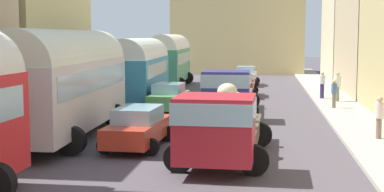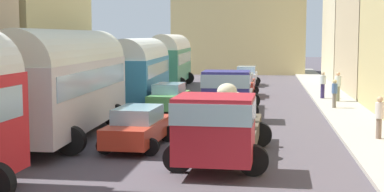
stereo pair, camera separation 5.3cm
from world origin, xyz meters
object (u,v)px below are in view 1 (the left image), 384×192
(parked_bus_1, at_px, (66,79))
(car_3, at_px, (169,98))
(cargo_truck_1, at_px, (228,92))
(car_2, at_px, (138,127))
(pedestrian_0, at_px, (379,116))
(parked_bus_3, at_px, (170,58))
(cargo_truck_0, at_px, (221,125))
(pedestrian_1, at_px, (322,84))
(car_1, at_px, (246,76))
(parked_bus_2, at_px, (139,68))
(car_0, at_px, (242,85))
(pedestrian_4, at_px, (334,92))
(pedestrian_3, at_px, (337,86))

(parked_bus_1, bearing_deg, car_3, 71.74)
(cargo_truck_1, bearing_deg, parked_bus_1, -130.69)
(car_2, distance_m, pedestrian_0, 9.13)
(parked_bus_3, xyz_separation_m, cargo_truck_0, (6.16, -26.32, -1.09))
(car_3, relative_size, pedestrian_1, 2.15)
(parked_bus_1, height_order, car_1, parked_bus_1)
(parked_bus_2, height_order, cargo_truck_0, parked_bus_2)
(car_3, height_order, pedestrian_1, pedestrian_1)
(car_0, distance_m, pedestrian_4, 8.31)
(parked_bus_1, height_order, car_3, parked_bus_1)
(car_0, bearing_deg, car_2, -99.58)
(car_1, bearing_deg, parked_bus_2, -113.81)
(car_2, relative_size, car_3, 1.10)
(parked_bus_3, xyz_separation_m, pedestrian_3, (11.81, -9.47, -1.25))
(car_0, relative_size, pedestrian_3, 2.20)
(parked_bus_3, distance_m, cargo_truck_0, 27.05)
(parked_bus_2, xyz_separation_m, car_3, (2.39, -3.47, -1.38))
(parked_bus_2, xyz_separation_m, parked_bus_3, (-0.05, 11.06, 0.17))
(cargo_truck_1, xyz_separation_m, pedestrian_3, (6.11, 6.27, -0.14))
(parked_bus_1, relative_size, parked_bus_2, 1.10)
(pedestrian_4, bearing_deg, parked_bus_2, 171.82)
(cargo_truck_0, relative_size, car_2, 1.69)
(parked_bus_1, bearing_deg, pedestrian_1, 52.44)
(cargo_truck_0, height_order, pedestrian_4, cargo_truck_0)
(car_0, distance_m, car_1, 8.47)
(car_1, distance_m, car_2, 26.48)
(pedestrian_0, bearing_deg, car_1, 103.78)
(car_2, bearing_deg, pedestrian_0, 13.85)
(car_0, bearing_deg, car_3, -113.13)
(cargo_truck_0, distance_m, car_3, 12.37)
(cargo_truck_0, bearing_deg, parked_bus_3, 103.18)
(car_2, height_order, pedestrian_0, pedestrian_0)
(cargo_truck_1, bearing_deg, car_3, 159.72)
(parked_bus_2, relative_size, pedestrian_1, 5.07)
(cargo_truck_1, bearing_deg, pedestrian_3, 45.76)
(cargo_truck_1, xyz_separation_m, car_1, (0.23, 17.98, -0.43))
(cargo_truck_1, relative_size, car_1, 1.82)
(car_0, height_order, car_1, car_1)
(car_3, bearing_deg, pedestrian_1, 37.39)
(car_0, relative_size, car_3, 1.07)
(pedestrian_1, bearing_deg, parked_bus_2, -164.18)
(car_1, bearing_deg, car_0, -89.56)
(car_2, bearing_deg, cargo_truck_0, -35.21)
(cargo_truck_0, relative_size, car_3, 1.87)
(parked_bus_2, xyz_separation_m, car_0, (5.94, 4.83, -1.37))
(car_2, height_order, car_3, car_3)
(car_3, bearing_deg, parked_bus_1, -108.26)
(parked_bus_2, bearing_deg, car_0, 39.14)
(pedestrian_0, xyz_separation_m, pedestrian_3, (-0.03, 12.42, 0.06))
(pedestrian_3, bearing_deg, cargo_truck_1, -134.24)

